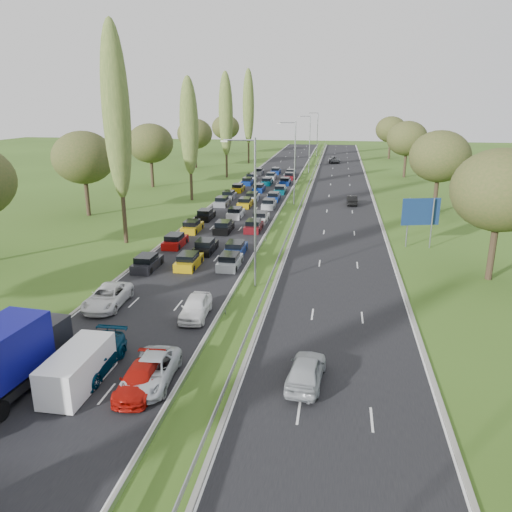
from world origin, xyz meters
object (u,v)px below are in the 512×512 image
at_px(blue_lorry, 0,362).
at_px(direction_sign, 421,214).
at_px(near_car_2, 107,297).
at_px(white_van_rear, 80,367).

xyz_separation_m(blue_lorry, direction_sign, (24.93, 32.30, 1.56)).
bearing_deg(near_car_2, direction_sign, 35.86).
bearing_deg(direction_sign, near_car_2, -141.13).
distance_m(near_car_2, direction_sign, 32.26).
xyz_separation_m(near_car_2, blue_lorry, (0.09, -12.13, 1.26)).
bearing_deg(white_van_rear, blue_lorry, -152.12).
relative_size(near_car_2, blue_lorry, 0.57).
height_order(near_car_2, blue_lorry, blue_lorry).
xyz_separation_m(near_car_2, direction_sign, (25.02, 20.17, 2.82)).
bearing_deg(blue_lorry, white_van_rear, 32.63).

